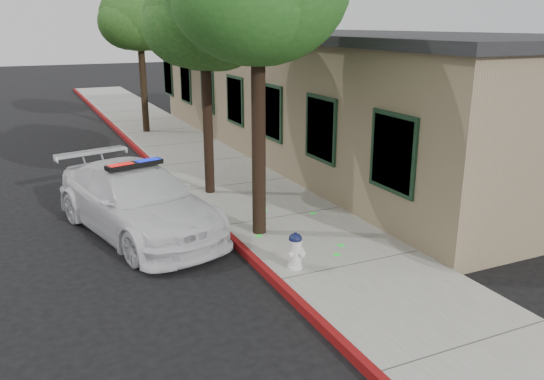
{
  "coord_description": "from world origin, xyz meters",
  "views": [
    {
      "loc": [
        -3.8,
        -8.04,
        4.53
      ],
      "look_at": [
        1.15,
        2.59,
        0.97
      ],
      "focal_mm": 36.4,
      "sensor_mm": 36.0,
      "label": 1
    }
  ],
  "objects": [
    {
      "name": "fire_hydrant",
      "position": [
        0.57,
        0.32,
        0.5
      ],
      "size": [
        0.4,
        0.35,
        0.7
      ],
      "rotation": [
        0.0,
        0.0,
        0.41
      ],
      "color": "white",
      "rests_on": "sidewalk"
    },
    {
      "name": "street_tree_mid",
      "position": [
        0.72,
        5.63,
        4.51
      ],
      "size": [
        3.23,
        3.03,
        5.79
      ],
      "rotation": [
        0.0,
        0.0,
        -0.11
      ],
      "color": "black",
      "rests_on": "sidewalk"
    },
    {
      "name": "street_tree_far",
      "position": [
        1.12,
        15.0,
        4.63
      ],
      "size": [
        3.43,
        3.15,
        5.96
      ],
      "rotation": [
        0.0,
        0.0,
        -0.34
      ],
      "color": "black",
      "rests_on": "sidewalk"
    },
    {
      "name": "police_car",
      "position": [
        -1.61,
        3.77,
        0.76
      ],
      "size": [
        3.38,
        5.6,
        1.64
      ],
      "rotation": [
        0.0,
        0.0,
        0.26
      ],
      "color": "silver",
      "rests_on": "ground"
    },
    {
      "name": "clapboard_building",
      "position": [
        6.69,
        9.0,
        2.13
      ],
      "size": [
        7.3,
        20.89,
        4.24
      ],
      "color": "#937B60",
      "rests_on": "ground"
    },
    {
      "name": "sidewalk",
      "position": [
        1.6,
        3.0,
        0.07
      ],
      "size": [
        3.2,
        60.0,
        0.15
      ],
      "primitive_type": "cube",
      "color": "gray",
      "rests_on": "ground"
    },
    {
      "name": "red_curb",
      "position": [
        0.06,
        3.0,
        0.08
      ],
      "size": [
        0.14,
        60.0,
        0.16
      ],
      "primitive_type": "cube",
      "color": "maroon",
      "rests_on": "ground"
    },
    {
      "name": "ground",
      "position": [
        0.0,
        0.0,
        0.0
      ],
      "size": [
        120.0,
        120.0,
        0.0
      ],
      "primitive_type": "plane",
      "color": "black",
      "rests_on": "ground"
    }
  ]
}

